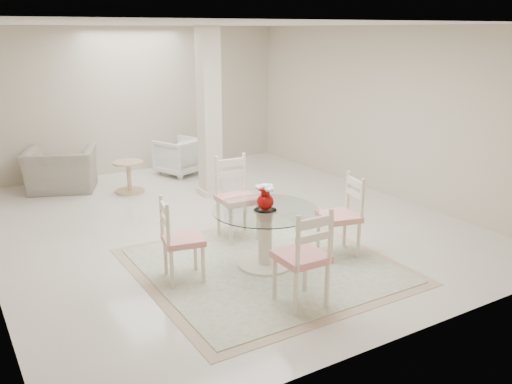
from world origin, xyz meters
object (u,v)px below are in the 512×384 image
dining_chair_north (235,191)px  dining_chair_west (177,234)px  armchair_white (179,156)px  dining_chair_east (345,209)px  dining_chair_south (306,251)px  red_vase (265,197)px  column (209,113)px  side_table (129,178)px  dining_table (265,238)px  recliner_taupe (61,170)px

dining_chair_north → dining_chair_west: 1.44m
dining_chair_north → armchair_white: 3.44m
dining_chair_north → dining_chair_east: bearing=-51.6°
dining_chair_south → dining_chair_west: bearing=-54.2°
red_vase → armchair_white: size_ratio=0.39×
column → dining_chair_west: size_ratio=2.61×
column → red_vase: 3.03m
red_vase → dining_chair_north: (0.17, 1.01, -0.22)m
column → armchair_white: size_ratio=3.59×
dining_chair_south → side_table: size_ratio=2.16×
column → dining_chair_north: 2.09m
dining_table → dining_chair_east: 1.04m
column → dining_chair_north: column is taller
dining_table → dining_chair_east: size_ratio=1.10×
dining_table → armchair_white: 4.46m
dining_chair_east → armchair_white: dining_chair_east is taller
red_vase → dining_chair_south: bearing=-99.7°
column → dining_chair_east: 3.18m
dining_chair_east → dining_chair_west: 2.04m
dining_chair_north → dining_table: bearing=-96.1°
armchair_white → dining_chair_south: bearing=58.3°
red_vase → recliner_taupe: red_vase is taller
column → side_table: 1.78m
dining_table → recliner_taupe: recliner_taupe is taller
red_vase → dining_chair_west: (-1.00, 0.18, -0.30)m
dining_table → red_vase: size_ratio=4.06×
dining_chair_north → dining_chair_south: size_ratio=1.05×
dining_chair_south → side_table: bearing=-86.7°
column → dining_table: size_ratio=2.24×
dining_chair_south → armchair_white: dining_chair_south is taller
dining_table → dining_chair_north: dining_chair_north is taller
dining_chair_west → recliner_taupe: dining_chair_west is taller
armchair_white → side_table: size_ratio=1.43×
dining_table → dining_chair_north: bearing=80.2°
dining_chair_east → dining_chair_north: bearing=-132.9°
dining_table → side_table: size_ratio=2.29×
dining_table → column: bearing=75.4°
red_vase → dining_table: bearing=161.6°
recliner_taupe → dining_chair_north: bearing=135.4°
column → recliner_taupe: (-2.06, 1.51, -0.99)m
dining_chair_north → dining_chair_south: bearing=-96.0°
side_table → armchair_white: bearing=29.1°
dining_chair_east → dining_chair_north: size_ratio=0.92×
column → dining_chair_south: 4.08m
column → side_table: bearing=143.8°
dining_chair_north → side_table: size_ratio=2.26×
red_vase → dining_chair_south: (-0.17, -1.01, -0.25)m
red_vase → side_table: bearing=95.7°
column → armchair_white: (0.08, 1.49, -1.01)m
recliner_taupe → dining_table: bearing=128.3°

